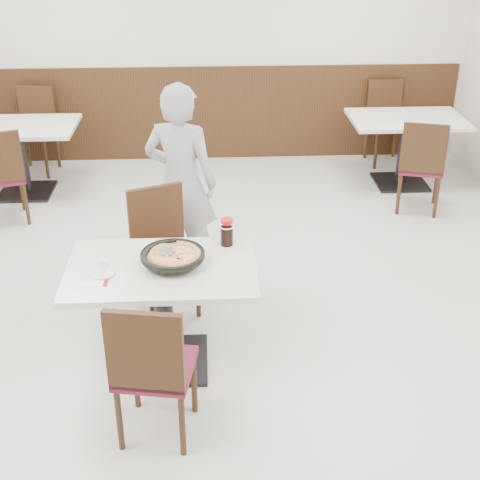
{
  "coord_description": "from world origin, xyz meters",
  "views": [
    {
      "loc": [
        -0.02,
        -4.24,
        2.83
      ],
      "look_at": [
        0.19,
        -0.3,
        0.8
      ],
      "focal_mm": 50.0,
      "sensor_mm": 36.0,
      "label": 1
    }
  ],
  "objects_px": {
    "red_cup": "(227,230)",
    "bg_chair_left_far": "(34,132)",
    "chair_near": "(155,365)",
    "bg_chair_right_far": "(388,124)",
    "bg_table_left": "(22,160)",
    "side_plate": "(102,273)",
    "cola_glass": "(227,236)",
    "bg_table_right": "(403,151)",
    "chair_far": "(166,255)",
    "pizza": "(175,257)",
    "pizza_pan": "(173,259)",
    "diner_person": "(181,183)",
    "bg_chair_right_near": "(421,165)",
    "bg_chair_left_near": "(0,175)",
    "main_table": "(164,316)"
  },
  "relations": [
    {
      "from": "red_cup",
      "to": "bg_chair_left_far",
      "type": "bearing_deg",
      "value": 122.02
    },
    {
      "from": "chair_near",
      "to": "bg_chair_left_far",
      "type": "distance_m",
      "value": 4.58
    },
    {
      "from": "bg_chair_right_far",
      "to": "bg_chair_left_far",
      "type": "bearing_deg",
      "value": -4.42
    },
    {
      "from": "chair_near",
      "to": "bg_table_left",
      "type": "xyz_separation_m",
      "value": [
        -1.62,
        3.67,
        -0.1
      ]
    },
    {
      "from": "side_plate",
      "to": "cola_glass",
      "type": "xyz_separation_m",
      "value": [
        0.79,
        0.36,
        0.06
      ]
    },
    {
      "from": "bg_table_right",
      "to": "red_cup",
      "type": "bearing_deg",
      "value": -126.21
    },
    {
      "from": "chair_far",
      "to": "bg_table_right",
      "type": "relative_size",
      "value": 0.79
    },
    {
      "from": "pizza",
      "to": "pizza_pan",
      "type": "bearing_deg",
      "value": 149.56
    },
    {
      "from": "bg_chair_left_far",
      "to": "bg_chair_right_far",
      "type": "relative_size",
      "value": 1.0
    },
    {
      "from": "pizza",
      "to": "bg_table_left",
      "type": "bearing_deg",
      "value": 119.75
    },
    {
      "from": "cola_glass",
      "to": "bg_chair_left_far",
      "type": "relative_size",
      "value": 0.14
    },
    {
      "from": "side_plate",
      "to": "diner_person",
      "type": "distance_m",
      "value": 1.41
    },
    {
      "from": "pizza_pan",
      "to": "bg_table_right",
      "type": "xyz_separation_m",
      "value": [
        2.36,
        3.06,
        -0.42
      ]
    },
    {
      "from": "pizza_pan",
      "to": "bg_chair_right_near",
      "type": "bearing_deg",
      "value": 45.57
    },
    {
      "from": "bg_table_left",
      "to": "bg_chair_left_near",
      "type": "bearing_deg",
      "value": -92.49
    },
    {
      "from": "main_table",
      "to": "bg_chair_right_near",
      "type": "distance_m",
      "value": 3.41
    },
    {
      "from": "cola_glass",
      "to": "bg_chair_right_near",
      "type": "distance_m",
      "value": 2.94
    },
    {
      "from": "main_table",
      "to": "bg_table_left",
      "type": "distance_m",
      "value": 3.44
    },
    {
      "from": "diner_person",
      "to": "main_table",
      "type": "bearing_deg",
      "value": 103.23
    },
    {
      "from": "main_table",
      "to": "bg_chair_left_near",
      "type": "relative_size",
      "value": 1.26
    },
    {
      "from": "bg_table_left",
      "to": "side_plate",
      "type": "bearing_deg",
      "value": -67.73
    },
    {
      "from": "red_cup",
      "to": "bg_chair_right_far",
      "type": "xyz_separation_m",
      "value": [
        1.99,
        3.4,
        -0.35
      ]
    },
    {
      "from": "bg_table_left",
      "to": "bg_chair_left_far",
      "type": "xyz_separation_m",
      "value": [
        -0.0,
        0.61,
        0.1
      ]
    },
    {
      "from": "chair_near",
      "to": "bg_chair_left_far",
      "type": "xyz_separation_m",
      "value": [
        -1.62,
        4.28,
        0.0
      ]
    },
    {
      "from": "main_table",
      "to": "bg_chair_left_near",
      "type": "height_order",
      "value": "bg_chair_left_near"
    },
    {
      "from": "side_plate",
      "to": "bg_table_right",
      "type": "xyz_separation_m",
      "value": [
        2.8,
        3.16,
        -0.38
      ]
    },
    {
      "from": "main_table",
      "to": "bg_chair_left_near",
      "type": "distance_m",
      "value": 2.88
    },
    {
      "from": "main_table",
      "to": "diner_person",
      "type": "xyz_separation_m",
      "value": [
        0.09,
        1.25,
        0.43
      ]
    },
    {
      "from": "cola_glass",
      "to": "bg_chair_left_far",
      "type": "xyz_separation_m",
      "value": [
        -2.06,
        3.36,
        -0.34
      ]
    },
    {
      "from": "chair_far",
      "to": "bg_chair_right_near",
      "type": "relative_size",
      "value": 1.0
    },
    {
      "from": "chair_near",
      "to": "bg_table_right",
      "type": "relative_size",
      "value": 0.79
    },
    {
      "from": "pizza_pan",
      "to": "red_cup",
      "type": "xyz_separation_m",
      "value": [
        0.36,
        0.32,
        0.04
      ]
    },
    {
      "from": "bg_chair_left_far",
      "to": "bg_chair_right_far",
      "type": "bearing_deg",
      "value": -168.81
    },
    {
      "from": "cola_glass",
      "to": "red_cup",
      "type": "distance_m",
      "value": 0.06
    },
    {
      "from": "bg_table_left",
      "to": "bg_chair_left_near",
      "type": "xyz_separation_m",
      "value": [
        -0.03,
        -0.67,
        0.1
      ]
    },
    {
      "from": "pizza",
      "to": "bg_table_right",
      "type": "xyz_separation_m",
      "value": [
        2.35,
        3.07,
        -0.44
      ]
    },
    {
      "from": "chair_near",
      "to": "pizza",
      "type": "height_order",
      "value": "chair_near"
    },
    {
      "from": "chair_near",
      "to": "bg_table_left",
      "type": "bearing_deg",
      "value": 123.81
    },
    {
      "from": "pizza_pan",
      "to": "bg_chair_right_far",
      "type": "xyz_separation_m",
      "value": [
        2.35,
        3.72,
        -0.32
      ]
    },
    {
      "from": "pizza",
      "to": "diner_person",
      "type": "bearing_deg",
      "value": 89.71
    },
    {
      "from": "chair_near",
      "to": "side_plate",
      "type": "height_order",
      "value": "chair_near"
    },
    {
      "from": "bg_table_left",
      "to": "bg_chair_right_far",
      "type": "bearing_deg",
      "value": 9.99
    },
    {
      "from": "chair_far",
      "to": "bg_chair_left_far",
      "type": "distance_m",
      "value": 3.39
    },
    {
      "from": "red_cup",
      "to": "bg_chair_right_near",
      "type": "height_order",
      "value": "bg_chair_right_near"
    },
    {
      "from": "main_table",
      "to": "bg_chair_left_far",
      "type": "height_order",
      "value": "bg_chair_left_far"
    },
    {
      "from": "chair_far",
      "to": "bg_table_right",
      "type": "distance_m",
      "value": 3.45
    },
    {
      "from": "chair_far",
      "to": "bg_chair_left_near",
      "type": "relative_size",
      "value": 1.0
    },
    {
      "from": "side_plate",
      "to": "bg_table_left",
      "type": "bearing_deg",
      "value": 112.27
    },
    {
      "from": "pizza_pan",
      "to": "bg_table_left",
      "type": "distance_m",
      "value": 3.48
    },
    {
      "from": "pizza_pan",
      "to": "bg_chair_left_far",
      "type": "distance_m",
      "value": 4.02
    }
  ]
}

